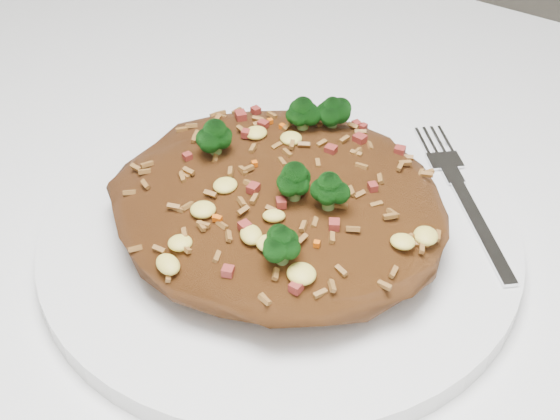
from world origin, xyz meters
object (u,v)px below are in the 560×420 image
at_px(plate, 280,238).
at_px(fried_rice, 280,192).
at_px(fork, 468,204).
at_px(dining_table, 219,304).

bearing_deg(plate, fried_rice, 58.38).
bearing_deg(fork, plate, -87.95).
relative_size(dining_table, plate, 4.11).
distance_m(plate, fried_rice, 0.04).
bearing_deg(plate, fork, 45.64).
height_order(dining_table, plate, plate).
relative_size(dining_table, fried_rice, 5.80).
bearing_deg(fork, fried_rice, -87.98).
distance_m(dining_table, fork, 0.20).
xyz_separation_m(dining_table, fried_rice, (0.06, -0.00, 0.13)).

